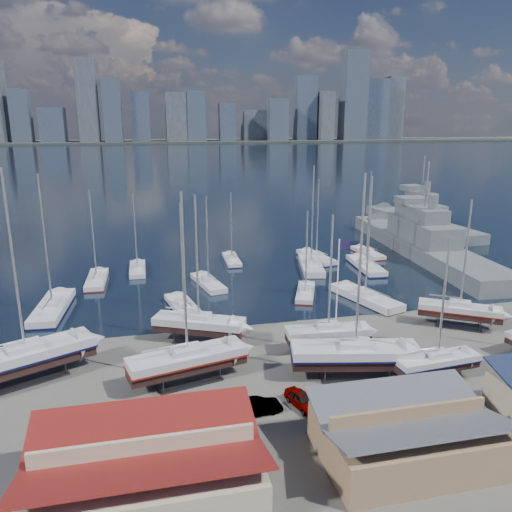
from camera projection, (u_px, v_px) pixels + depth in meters
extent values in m
plane|color=#605E59|center=(326.00, 358.00, 50.73)|extent=(1400.00, 1400.00, 0.00)
cube|color=#1A2C3C|center=(167.00, 158.00, 342.75)|extent=(1400.00, 600.00, 0.40)
cube|color=#2D332D|center=(155.00, 142.00, 587.32)|extent=(1400.00, 80.00, 2.20)
cube|color=#3D4756|center=(21.00, 116.00, 542.16)|extent=(19.55, 21.83, 55.97)
cube|color=#475166|center=(53.00, 125.00, 557.09)|extent=(26.03, 30.49, 37.14)
cube|color=#595E66|center=(88.00, 101.00, 548.21)|extent=(21.60, 16.58, 87.63)
cube|color=#3D4756|center=(112.00, 111.00, 557.62)|extent=(19.42, 28.42, 67.60)
cube|color=#475166|center=(141.00, 117.00, 568.90)|extent=(20.24, 23.80, 54.09)
cube|color=#595E66|center=(177.00, 117.00, 574.57)|extent=(24.62, 19.72, 54.00)
cube|color=#3D4756|center=(196.00, 116.00, 577.32)|extent=(20.75, 17.93, 55.97)
cube|color=#475166|center=(227.00, 122.00, 585.21)|extent=(18.36, 16.25, 43.03)
cube|color=#595E66|center=(254.00, 125.00, 611.71)|extent=(28.49, 22.03, 35.69)
cube|color=#3D4756|center=(278.00, 119.00, 598.67)|extent=(23.34, 17.87, 49.11)
cube|color=#475166|center=(305.00, 108.00, 617.58)|extent=(25.35, 19.79, 75.95)
cube|color=#595E66|center=(325.00, 116.00, 618.83)|extent=(17.00, 27.45, 57.67)
cube|color=#3D4756|center=(353.00, 96.00, 620.43)|extent=(29.28, 24.05, 106.04)
cube|color=#475166|center=(373.00, 109.00, 640.29)|extent=(30.82, 28.37, 74.41)
cube|color=#595E66|center=(394.00, 108.00, 648.01)|extent=(21.74, 17.03, 77.48)
cube|color=#BFB293|center=(147.00, 477.00, 31.40)|extent=(14.00, 9.00, 3.20)
cube|color=maroon|center=(145.00, 446.00, 30.83)|extent=(14.70, 9.45, 1.41)
cube|color=#8C6B4C|center=(406.00, 439.00, 35.28)|extent=(12.00, 8.00, 3.00)
cube|color=slate|center=(409.00, 414.00, 34.75)|extent=(12.60, 8.40, 1.27)
cube|color=#2D2D33|center=(29.00, 379.00, 46.48)|extent=(7.36, 5.71, 0.16)
cube|color=black|center=(27.00, 363.00, 46.07)|extent=(12.20, 7.97, 0.97)
cube|color=silver|center=(25.00, 353.00, 45.82)|extent=(12.42, 8.43, 0.97)
cube|color=#0D0C3E|center=(26.00, 358.00, 45.93)|extent=(12.55, 8.51, 0.19)
cube|color=silver|center=(24.00, 346.00, 45.63)|extent=(3.63, 3.18, 0.50)
cylinder|color=#B2B2B7|center=(13.00, 262.00, 43.56)|extent=(0.22, 0.22, 16.43)
cube|color=#2D2D33|center=(188.00, 380.00, 46.16)|extent=(6.47, 4.10, 0.16)
cube|color=black|center=(188.00, 365.00, 45.76)|extent=(11.18, 5.13, 0.87)
cube|color=silver|center=(187.00, 356.00, 45.54)|extent=(11.29, 5.58, 0.87)
cube|color=maroon|center=(188.00, 360.00, 45.64)|extent=(11.40, 5.63, 0.17)
cube|color=silver|center=(187.00, 350.00, 45.36)|extent=(3.08, 2.43, 0.50)
cylinder|color=#B2B2B7|center=(184.00, 275.00, 43.52)|extent=(0.22, 0.22, 14.69)
cube|color=#2D2D33|center=(200.00, 341.00, 54.53)|extent=(5.99, 4.60, 0.16)
cube|color=black|center=(199.00, 328.00, 54.13)|extent=(9.94, 6.39, 0.79)
cube|color=silver|center=(199.00, 321.00, 53.93)|extent=(10.12, 6.77, 0.79)
cube|color=silver|center=(199.00, 316.00, 53.76)|extent=(2.95, 2.57, 0.50)
cylinder|color=#B2B2B7|center=(197.00, 258.00, 52.10)|extent=(0.22, 0.22, 13.36)
cube|color=#2D2D33|center=(354.00, 375.00, 47.10)|extent=(6.99, 4.26, 0.16)
cube|color=black|center=(355.00, 360.00, 46.69)|extent=(12.16, 5.20, 0.95)
cube|color=silver|center=(355.00, 351.00, 46.44)|extent=(12.27, 5.69, 0.95)
cube|color=#0D0C3E|center=(355.00, 355.00, 46.56)|extent=(12.39, 5.74, 0.19)
cube|color=silver|center=(356.00, 344.00, 46.26)|extent=(3.31, 2.56, 0.50)
cylinder|color=#B2B2B7|center=(360.00, 263.00, 44.25)|extent=(0.22, 0.22, 15.98)
cube|color=#2D2D33|center=(328.00, 350.00, 52.37)|extent=(5.00, 2.58, 0.16)
cube|color=black|center=(328.00, 337.00, 51.99)|extent=(8.93, 2.77, 0.70)
cube|color=silver|center=(328.00, 331.00, 51.81)|extent=(8.96, 3.14, 0.70)
cube|color=silver|center=(329.00, 325.00, 51.65)|extent=(2.31, 1.64, 0.50)
cylinder|color=#B2B2B7|center=(331.00, 273.00, 50.18)|extent=(0.22, 0.22, 11.88)
cube|color=#2D2D33|center=(435.00, 380.00, 46.28)|extent=(4.59, 2.41, 0.16)
cube|color=black|center=(437.00, 366.00, 45.91)|extent=(8.20, 2.61, 0.65)
cube|color=silver|center=(437.00, 359.00, 45.74)|extent=(8.23, 2.94, 0.65)
cube|color=#0D0C3E|center=(437.00, 362.00, 45.82)|extent=(8.31, 2.97, 0.13)
cube|color=silver|center=(438.00, 354.00, 45.59)|extent=(2.13, 1.52, 0.50)
cylinder|color=#B2B2B7|center=(443.00, 300.00, 44.24)|extent=(0.22, 0.22, 10.89)
cube|color=#2D2D33|center=(458.00, 326.00, 58.56)|extent=(5.46, 4.65, 0.16)
cube|color=black|center=(459.00, 314.00, 58.17)|extent=(8.83, 6.78, 0.73)
cube|color=silver|center=(460.00, 308.00, 57.98)|extent=(9.04, 7.10, 0.73)
cube|color=maroon|center=(459.00, 311.00, 58.07)|extent=(9.13, 7.17, 0.15)
cube|color=silver|center=(460.00, 303.00, 57.83)|extent=(2.75, 2.53, 0.50)
cylinder|color=#B2B2B7|center=(466.00, 254.00, 56.30)|extent=(0.22, 0.22, 12.31)
cube|color=black|center=(53.00, 314.00, 63.14)|extent=(3.71, 12.23, 0.96)
cube|color=silver|center=(52.00, 307.00, 62.89)|extent=(4.21, 12.27, 0.96)
cube|color=#0D0C3E|center=(53.00, 311.00, 63.00)|extent=(4.26, 12.39, 0.19)
cube|color=silver|center=(52.00, 302.00, 62.70)|extent=(2.23, 3.15, 0.50)
cylinder|color=#B2B2B7|center=(45.00, 241.00, 60.65)|extent=(0.22, 0.22, 16.28)
cube|color=black|center=(97.00, 284.00, 74.63)|extent=(2.49, 9.72, 0.77)
cube|color=silver|center=(97.00, 279.00, 74.43)|extent=(2.89, 9.72, 0.77)
cube|color=maroon|center=(97.00, 282.00, 74.52)|extent=(2.92, 9.82, 0.15)
cube|color=silver|center=(96.00, 275.00, 74.26)|extent=(1.67, 2.45, 0.50)
cylinder|color=#B2B2B7|center=(93.00, 234.00, 72.64)|extent=(0.22, 0.22, 13.06)
cube|color=black|center=(138.00, 273.00, 80.08)|extent=(2.12, 8.74, 0.70)
cube|color=silver|center=(138.00, 269.00, 79.90)|extent=(2.48, 8.74, 0.70)
cube|color=silver|center=(137.00, 265.00, 79.74)|extent=(1.48, 2.19, 0.50)
cylinder|color=#B2B2B7|center=(135.00, 231.00, 78.28)|extent=(0.22, 0.22, 11.78)
cube|color=black|center=(184.00, 313.00, 63.55)|extent=(4.17, 9.87, 0.77)
cube|color=silver|center=(184.00, 307.00, 63.35)|extent=(4.57, 9.95, 0.77)
cube|color=#0D0C3E|center=(184.00, 310.00, 63.44)|extent=(4.61, 10.05, 0.15)
cube|color=silver|center=(184.00, 302.00, 63.18)|extent=(2.06, 2.68, 0.50)
cylinder|color=#B2B2B7|center=(182.00, 255.00, 61.57)|extent=(0.22, 0.22, 12.97)
cube|color=black|center=(208.00, 287.00, 73.20)|extent=(4.06, 9.45, 0.74)
cube|color=silver|center=(208.00, 283.00, 73.01)|extent=(4.43, 9.53, 0.74)
cube|color=silver|center=(208.00, 279.00, 72.85)|extent=(1.99, 2.57, 0.50)
cylinder|color=#B2B2B7|center=(207.00, 239.00, 71.31)|extent=(0.22, 0.22, 12.41)
cube|color=black|center=(232.00, 263.00, 85.62)|extent=(2.21, 8.36, 0.66)
cube|color=silver|center=(232.00, 260.00, 85.45)|extent=(2.56, 8.37, 0.66)
cube|color=#0D0C3E|center=(232.00, 261.00, 85.53)|extent=(2.58, 8.45, 0.13)
cube|color=silver|center=(232.00, 256.00, 85.30)|extent=(1.45, 2.12, 0.50)
cylinder|color=#B2B2B7|center=(231.00, 226.00, 83.91)|extent=(0.22, 0.22, 11.21)
cube|color=black|center=(305.00, 297.00, 69.13)|extent=(4.81, 8.37, 0.66)
cube|color=silver|center=(305.00, 292.00, 68.96)|extent=(5.13, 8.49, 0.66)
cube|color=maroon|center=(305.00, 294.00, 69.04)|extent=(5.18, 8.58, 0.13)
cube|color=silver|center=(306.00, 288.00, 68.81)|extent=(2.03, 2.42, 0.50)
cylinder|color=#B2B2B7|center=(307.00, 251.00, 67.44)|extent=(0.22, 0.22, 11.10)
cube|color=black|center=(311.00, 271.00, 81.84)|extent=(5.21, 11.93, 0.93)
cube|color=silver|center=(311.00, 265.00, 81.60)|extent=(5.68, 12.03, 0.93)
cube|color=silver|center=(311.00, 261.00, 81.41)|extent=(2.53, 3.25, 0.50)
cylinder|color=#B2B2B7|center=(313.00, 215.00, 79.45)|extent=(0.22, 0.22, 15.67)
cube|color=black|center=(316.00, 261.00, 87.01)|extent=(4.12, 10.01, 0.78)
cube|color=silver|center=(316.00, 257.00, 86.81)|extent=(4.53, 10.08, 0.78)
cube|color=#0D0C3E|center=(316.00, 259.00, 86.90)|extent=(4.57, 10.19, 0.16)
cube|color=silver|center=(316.00, 254.00, 86.64)|extent=(2.07, 2.70, 0.50)
cylinder|color=#B2B2B7|center=(318.00, 218.00, 85.00)|extent=(0.22, 0.22, 13.15)
cube|color=black|center=(365.00, 303.00, 67.01)|extent=(6.07, 11.87, 0.93)
cube|color=silver|center=(365.00, 297.00, 66.77)|extent=(6.53, 12.01, 0.93)
cube|color=silver|center=(366.00, 292.00, 66.58)|extent=(2.72, 3.34, 0.50)
cylinder|color=#B2B2B7|center=(369.00, 237.00, 64.63)|extent=(0.22, 0.22, 15.62)
cube|color=black|center=(366.00, 270.00, 81.80)|extent=(3.44, 11.19, 0.88)
cube|color=silver|center=(366.00, 265.00, 81.57)|extent=(3.90, 11.22, 0.88)
cube|color=#0D0C3E|center=(366.00, 268.00, 81.67)|extent=(3.94, 11.33, 0.18)
cube|color=silver|center=(366.00, 261.00, 81.39)|extent=(2.05, 2.89, 0.50)
cylinder|color=#B2B2B7|center=(369.00, 218.00, 79.53)|extent=(0.22, 0.22, 14.88)
cube|color=black|center=(368.00, 256.00, 90.17)|extent=(2.75, 8.78, 0.69)
cube|color=silver|center=(368.00, 253.00, 89.99)|extent=(3.11, 8.81, 0.69)
cube|color=maroon|center=(368.00, 254.00, 90.07)|extent=(3.14, 8.90, 0.14)
cube|color=silver|center=(368.00, 249.00, 89.83)|extent=(1.62, 2.27, 0.50)
cylinder|color=#B2B2B7|center=(370.00, 219.00, 88.39)|extent=(0.22, 0.22, 11.67)
cube|color=slate|center=(421.00, 252.00, 90.68)|extent=(11.08, 48.85, 4.36)
cube|color=slate|center=(423.00, 230.00, 89.65)|extent=(7.36, 17.34, 3.60)
cube|color=slate|center=(424.00, 214.00, 88.87)|extent=(5.31, 9.98, 2.40)
cube|color=slate|center=(413.00, 200.00, 93.05)|extent=(5.75, 5.21, 1.20)
cylinder|color=#B2B2B7|center=(427.00, 184.00, 87.52)|extent=(0.30, 0.30, 8.00)
cube|color=slate|center=(419.00, 225.00, 114.07)|extent=(8.91, 38.18, 3.41)
cube|color=slate|center=(420.00, 210.00, 113.17)|extent=(5.84, 13.57, 3.60)
cube|color=slate|center=(421.00, 197.00, 112.39)|extent=(4.20, 7.82, 2.40)
cube|color=slate|center=(412.00, 188.00, 115.44)|extent=(4.51, 4.09, 1.20)
cylinder|color=#B2B2B7|center=(423.00, 174.00, 111.04)|extent=(0.30, 0.30, 8.00)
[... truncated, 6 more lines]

